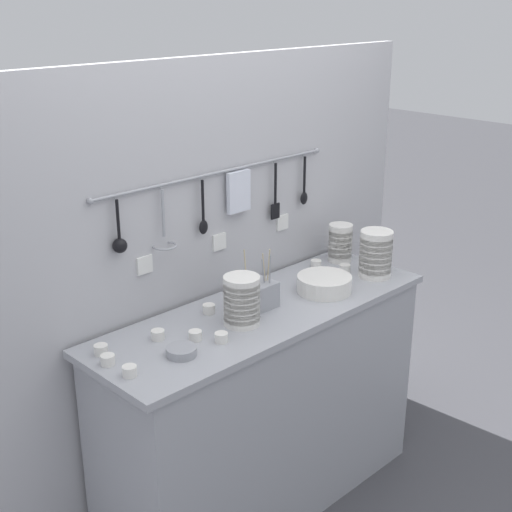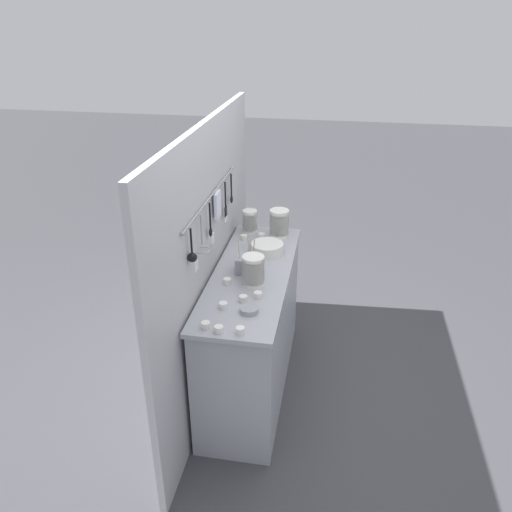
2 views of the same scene
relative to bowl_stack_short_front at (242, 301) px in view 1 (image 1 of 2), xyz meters
name	(u,v)px [view 1 (image 1 of 2)]	position (x,y,z in m)	size (l,w,h in m)	color
ground_plane	(263,499)	(0.16, 0.04, -1.05)	(20.00, 20.00, 0.00)	#424247
counter	(263,409)	(0.16, 0.04, -0.58)	(1.56, 0.51, 0.95)	#9EA0A8
back_wall	(216,285)	(0.16, 0.33, -0.08)	(2.36, 0.11, 1.95)	#B2B2B7
bowl_stack_short_front	(242,301)	(0.00, 0.00, 0.00)	(0.14, 0.14, 0.20)	silver
bowl_stack_tall_left	(340,243)	(0.82, 0.18, -0.01)	(0.11, 0.11, 0.18)	silver
bowl_stack_back_corner	(376,254)	(0.78, -0.06, 0.01)	(0.15, 0.15, 0.22)	silver
plate_stack	(324,284)	(0.48, -0.02, -0.06)	(0.24, 0.24, 0.07)	silver
steel_mixing_bowl	(182,351)	(-0.33, -0.03, -0.08)	(0.11, 0.11, 0.03)	#93969E
cutlery_caddy	(258,294)	(0.16, 0.08, -0.04)	(0.13, 0.13, 0.25)	#93969E
cup_beside_plates	(221,337)	(-0.16, -0.06, -0.08)	(0.05, 0.05, 0.04)	silver
cup_front_left	(345,268)	(0.72, 0.06, -0.08)	(0.05, 0.05, 0.04)	silver
cup_edge_near	(158,335)	(-0.31, 0.12, -0.08)	(0.05, 0.05, 0.04)	silver
cup_centre	(195,335)	(-0.22, 0.02, -0.08)	(0.05, 0.05, 0.04)	silver
cup_back_left	(101,350)	(-0.53, 0.17, -0.08)	(0.05, 0.05, 0.04)	silver
cup_back_right	(108,360)	(-0.56, 0.09, -0.08)	(0.05, 0.05, 0.04)	silver
cup_mid_row	(209,309)	(-0.03, 0.17, -0.08)	(0.05, 0.05, 0.04)	silver
cup_by_caddy	(316,264)	(0.67, 0.19, -0.08)	(0.05, 0.05, 0.04)	silver
cup_edge_far	(130,371)	(-0.55, -0.03, -0.08)	(0.05, 0.05, 0.04)	silver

